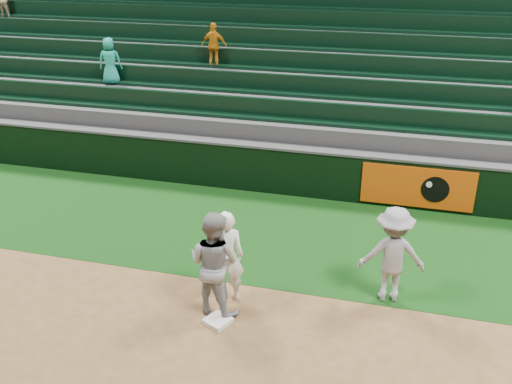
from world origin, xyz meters
TOP-DOWN VIEW (x-y plane):
  - ground at (0.00, 0.00)m, footprint 70.00×70.00m
  - foul_grass at (0.00, 3.00)m, footprint 36.00×4.20m
  - first_base at (-0.19, -0.32)m, footprint 0.52×0.52m
  - first_baseman at (-0.25, 0.38)m, footprint 0.77×0.65m
  - baserunner at (-0.35, 0.03)m, footprint 1.08×0.93m
  - base_coach at (2.56, 1.17)m, footprint 1.27×0.86m
  - field_wall at (0.03, 5.20)m, footprint 36.00×0.45m
  - stadium_seating at (-0.00, 8.97)m, footprint 36.00×5.95m

SIDE VIEW (x-z plane):
  - ground at x=0.00m, z-range 0.00..0.00m
  - foul_grass at x=0.00m, z-range 0.00..0.01m
  - first_base at x=-0.19m, z-range 0.00..0.09m
  - field_wall at x=0.03m, z-range 0.01..1.26m
  - first_baseman at x=-0.25m, z-range 0.00..1.78m
  - base_coach at x=2.56m, z-range 0.01..1.82m
  - baserunner at x=-0.35m, z-range 0.00..1.91m
  - stadium_seating at x=0.00m, z-range -0.73..4.12m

